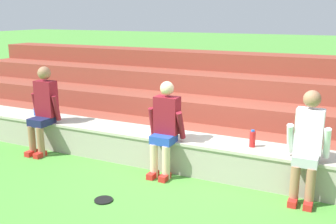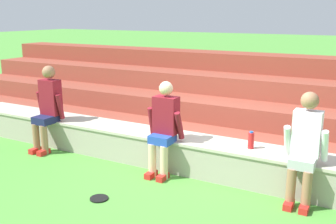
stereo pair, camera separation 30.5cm
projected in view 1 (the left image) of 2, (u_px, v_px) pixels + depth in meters
name	position (u px, v px, depth m)	size (l,w,h in m)	color
ground_plane	(190.00, 177.00, 5.51)	(80.00, 80.00, 0.00)	#4C9338
stone_seating_wall	(197.00, 154.00, 5.69)	(9.02, 0.61, 0.49)	#A8A08E
brick_bleachers	(240.00, 104.00, 7.60)	(12.87, 2.87, 1.44)	brown
person_far_left	(43.00, 108.00, 6.37)	(0.52, 0.55, 1.41)	#996B4C
person_left_of_center	(165.00, 127.00, 5.47)	(0.52, 0.48, 1.33)	beige
person_center	(308.00, 144.00, 4.70)	(0.50, 0.50, 1.36)	#996B4C
water_bottle_near_left	(252.00, 139.00, 5.27)	(0.08, 0.08, 0.24)	red
plastic_cup_middle	(36.00, 112.00, 6.93)	(0.08, 0.08, 0.12)	blue
frisbee	(104.00, 200.00, 4.82)	(0.23, 0.23, 0.02)	black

